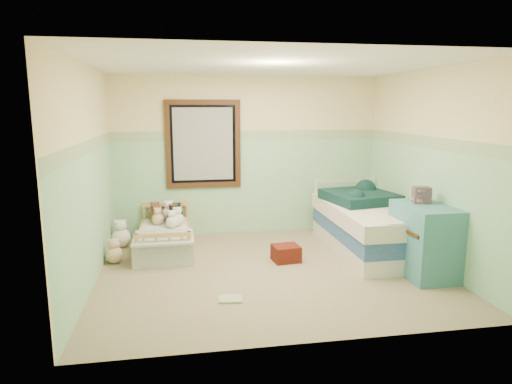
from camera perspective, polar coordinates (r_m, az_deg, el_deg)
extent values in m
cube|color=gray|center=(5.75, 1.70, -9.95)|extent=(4.20, 3.60, 0.02)
cube|color=white|center=(5.40, 1.85, 15.93)|extent=(4.20, 3.60, 0.02)
cube|color=beige|center=(7.19, -1.08, 4.58)|extent=(4.20, 0.04, 2.50)
cube|color=beige|center=(3.71, 7.28, -1.32)|extent=(4.20, 0.04, 2.50)
cube|color=beige|center=(5.43, -20.53, 1.89)|extent=(0.04, 3.60, 2.50)
cube|color=beige|center=(6.20, 21.19, 2.86)|extent=(0.04, 3.60, 2.50)
cube|color=#85C592|center=(7.25, -1.05, 0.63)|extent=(4.20, 0.01, 1.50)
cube|color=#58845A|center=(7.15, -1.07, 7.16)|extent=(4.20, 0.01, 0.15)
cube|color=#341A0A|center=(7.06, -6.69, 6.02)|extent=(1.16, 0.06, 1.36)
cube|color=beige|center=(7.07, -6.69, 6.03)|extent=(0.92, 0.01, 1.12)
cube|color=#B87F40|center=(6.61, -11.42, -6.44)|extent=(0.72, 1.44, 0.19)
cube|color=white|center=(6.57, -11.47, -5.17)|extent=(0.66, 1.38, 0.12)
cube|color=#6987B4|center=(6.12, -11.61, -5.63)|extent=(0.78, 0.72, 0.03)
sphere|color=brown|center=(7.02, -12.63, -2.82)|extent=(0.20, 0.20, 0.20)
sphere|color=white|center=(7.01, -11.00, -2.73)|extent=(0.22, 0.22, 0.22)
sphere|color=#DAB68D|center=(6.81, -12.29, -3.35)|extent=(0.18, 0.18, 0.18)
sphere|color=black|center=(6.80, -10.36, -3.23)|extent=(0.19, 0.19, 0.19)
sphere|color=white|center=(6.88, -16.73, -5.58)|extent=(0.28, 0.28, 0.28)
sphere|color=#DAB68D|center=(6.24, -17.46, -7.58)|extent=(0.23, 0.23, 0.23)
cube|color=silver|center=(6.64, 14.11, -6.33)|extent=(1.03, 2.07, 0.22)
cube|color=navy|center=(6.58, 14.20, -4.50)|extent=(1.03, 2.07, 0.22)
cube|color=silver|center=(6.52, 14.28, -2.63)|extent=(1.07, 2.11, 0.22)
cube|color=black|center=(6.74, 12.94, -0.59)|extent=(1.03, 1.07, 0.14)
cube|color=teal|center=(5.84, 20.52, -5.74)|extent=(0.54, 0.87, 0.87)
cube|color=brown|center=(5.83, 20.19, -0.36)|extent=(0.23, 0.19, 0.20)
cube|color=maroon|center=(6.05, 3.80, -7.74)|extent=(0.37, 0.34, 0.21)
cube|color=yellow|center=(4.92, -3.25, -13.36)|extent=(0.27, 0.22, 0.02)
sphere|color=black|center=(7.04, -9.94, -2.77)|extent=(0.18, 0.18, 0.18)
sphere|color=brown|center=(6.93, -10.40, -2.97)|extent=(0.19, 0.19, 0.19)
sphere|color=brown|center=(6.92, -12.45, -3.11)|extent=(0.18, 0.18, 0.18)
sphere|color=white|center=(6.60, -10.56, -3.73)|extent=(0.18, 0.18, 0.18)
sphere|color=white|center=(6.68, -9.90, -3.45)|extent=(0.19, 0.19, 0.19)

